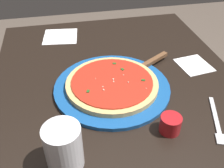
% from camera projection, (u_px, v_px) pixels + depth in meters
% --- Properties ---
extents(restaurant_table, '(1.04, 0.83, 0.77)m').
position_uv_depth(restaurant_table, '(118.00, 115.00, 0.96)').
color(restaurant_table, black).
rests_on(restaurant_table, ground_plane).
extents(serving_plate, '(0.37, 0.37, 0.01)m').
position_uv_depth(serving_plate, '(112.00, 87.00, 0.85)').
color(serving_plate, '#195199').
rests_on(serving_plate, restaurant_table).
extents(pizza, '(0.30, 0.30, 0.02)m').
position_uv_depth(pizza, '(112.00, 83.00, 0.84)').
color(pizza, '#DBB26B').
rests_on(pizza, serving_plate).
extents(pizza_server, '(0.15, 0.21, 0.01)m').
position_uv_depth(pizza_server, '(147.00, 64.00, 0.94)').
color(pizza_server, silver).
rests_on(pizza_server, serving_plate).
extents(cup_tall_drink, '(0.09, 0.09, 0.12)m').
position_uv_depth(cup_tall_drink, '(64.00, 147.00, 0.59)').
color(cup_tall_drink, silver).
rests_on(cup_tall_drink, restaurant_table).
extents(cup_small_sauce, '(0.06, 0.06, 0.05)m').
position_uv_depth(cup_small_sauce, '(170.00, 124.00, 0.69)').
color(cup_small_sauce, '#B2191E').
rests_on(cup_small_sauce, restaurant_table).
extents(napkin_folded_right, '(0.13, 0.12, 0.00)m').
position_uv_depth(napkin_folded_right, '(194.00, 65.00, 0.96)').
color(napkin_folded_right, white).
rests_on(napkin_folded_right, restaurant_table).
extents(napkin_loose_left, '(0.16, 0.16, 0.00)m').
position_uv_depth(napkin_loose_left, '(60.00, 36.00, 1.14)').
color(napkin_loose_left, white).
rests_on(napkin_loose_left, restaurant_table).
extents(fork, '(0.18, 0.08, 0.00)m').
position_uv_depth(fork, '(217.00, 122.00, 0.73)').
color(fork, silver).
rests_on(fork, restaurant_table).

